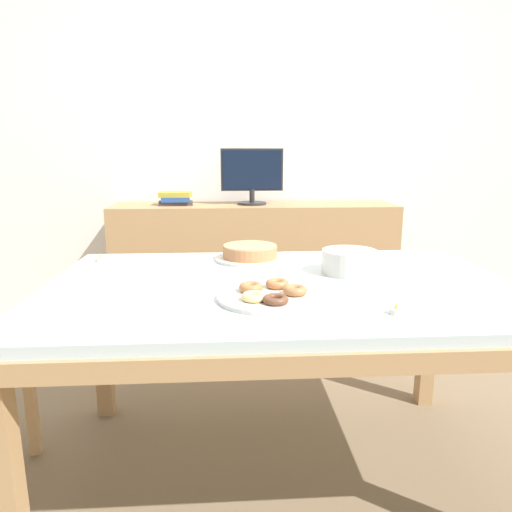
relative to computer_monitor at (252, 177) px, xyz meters
name	(u,v)px	position (x,y,z in m)	size (l,w,h in m)	color
ground_plane	(279,472)	(0.02, -1.59, -1.08)	(12.00, 12.00, 0.00)	#7A664C
wall_back	(252,144)	(0.02, 0.30, 0.22)	(8.00, 0.10, 2.60)	white
dining_table	(281,305)	(0.02, -1.59, -0.38)	(1.69, 1.08, 0.78)	silver
sideboard	(255,267)	(0.02, 0.00, -0.63)	(1.94, 0.44, 0.89)	tan
computer_monitor	(252,177)	(0.00, 0.00, 0.00)	(0.42, 0.20, 0.38)	#262628
book_stack	(176,198)	(-0.52, 0.00, -0.15)	(0.24, 0.18, 0.09)	#3F3838
cake_chocolate_round	(250,253)	(-0.08, -1.23, -0.27)	(0.30, 0.30, 0.07)	silver
pastry_platter	(269,295)	(-0.04, -1.78, -0.29)	(0.33, 0.33, 0.04)	silver
plate_stack	(349,262)	(0.29, -1.47, -0.25)	(0.21, 0.21, 0.09)	silver
tealight_left_edge	(101,259)	(-0.72, -1.21, -0.29)	(0.04, 0.04, 0.04)	silver
tealight_centre	(396,311)	(0.30, -1.94, -0.29)	(0.04, 0.04, 0.04)	silver
tealight_near_front	(358,254)	(0.41, -1.19, -0.29)	(0.04, 0.04, 0.04)	silver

